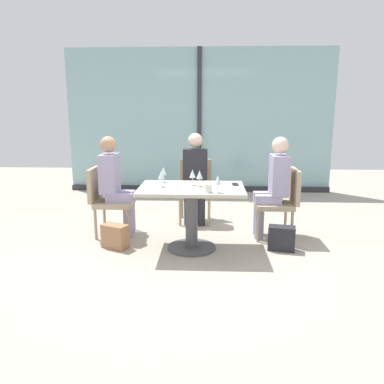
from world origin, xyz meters
TOP-DOWN VIEW (x-y plane):
  - ground_plane at (0.00, 0.00)m, footprint 12.00×12.00m
  - window_wall_backdrop at (0.00, 3.20)m, footprint 5.05×0.10m
  - dining_table_main at (0.00, 0.00)m, footprint 1.18×0.79m
  - chair_far_left at (-1.10, 0.46)m, footprint 0.50×0.46m
  - chair_far_right at (1.10, 0.46)m, footprint 0.50×0.46m
  - chair_near_window at (0.00, 1.17)m, footprint 0.46×0.51m
  - person_far_left at (-0.99, 0.46)m, footprint 0.39×0.34m
  - person_far_right at (0.99, 0.46)m, footprint 0.39×0.34m
  - person_near_window at (-0.00, 1.06)m, footprint 0.34×0.39m
  - wine_glass_0 at (0.01, 0.10)m, footprint 0.07×0.07m
  - wine_glass_1 at (-0.34, -0.01)m, footprint 0.07×0.07m
  - wine_glass_2 at (0.29, -0.29)m, footprint 0.07×0.07m
  - wine_glass_3 at (0.09, 0.03)m, footprint 0.07×0.07m
  - wine_glass_4 at (-0.35, 0.27)m, footprint 0.07×0.07m
  - coffee_cup at (0.19, -0.28)m, footprint 0.08×0.08m
  - cell_phone_on_table at (0.50, 0.16)m, footprint 0.08×0.15m
  - handbag_0 at (-0.89, -0.02)m, footprint 0.34×0.28m
  - handbag_1 at (1.03, 0.00)m, footprint 0.33×0.22m

SIDE VIEW (x-z plane):
  - ground_plane at x=0.00m, z-range 0.00..0.00m
  - handbag_0 at x=-0.89m, z-range 0.00..0.28m
  - handbag_1 at x=1.03m, z-range 0.00..0.28m
  - chair_far_left at x=-1.10m, z-range 0.06..0.93m
  - chair_far_right at x=1.10m, z-range 0.06..0.93m
  - chair_near_window at x=0.00m, z-range 0.06..0.93m
  - dining_table_main at x=0.00m, z-range 0.16..0.89m
  - person_far_left at x=-0.99m, z-range 0.07..1.33m
  - person_far_right at x=0.99m, z-range 0.07..1.33m
  - person_near_window at x=0.00m, z-range 0.07..1.33m
  - cell_phone_on_table at x=0.50m, z-range 0.73..0.74m
  - coffee_cup at x=0.19m, z-range 0.73..0.82m
  - wine_glass_0 at x=0.01m, z-range 0.77..0.95m
  - wine_glass_1 at x=-0.34m, z-range 0.77..0.95m
  - wine_glass_2 at x=0.29m, z-range 0.77..0.95m
  - wine_glass_3 at x=0.09m, z-range 0.77..0.95m
  - wine_glass_4 at x=-0.35m, z-range 0.77..0.95m
  - window_wall_backdrop at x=0.00m, z-range -0.14..2.56m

